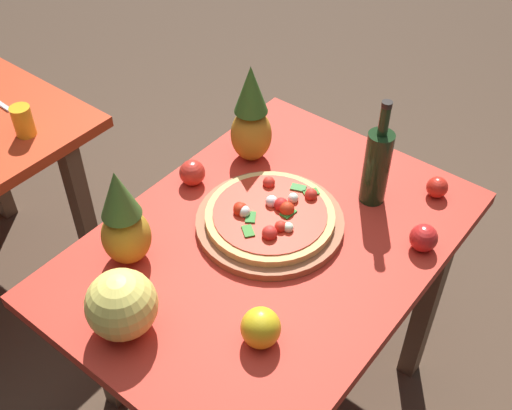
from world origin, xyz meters
The scene contains 13 objects.
ground_plane centered at (0.00, 0.00, 0.00)m, with size 10.00×10.00×0.00m, color #4C3828.
display_table centered at (0.00, 0.00, 0.64)m, with size 1.16×0.84×0.73m.
pizza_board centered at (0.05, 0.04, 0.74)m, with size 0.42×0.42×0.03m, color #975737.
pizza centered at (0.05, 0.03, 0.77)m, with size 0.37×0.37×0.06m.
wine_bottle centered at (0.33, -0.13, 0.86)m, with size 0.08×0.08×0.34m.
pineapple_left centered at (-0.28, 0.26, 0.87)m, with size 0.13×0.13×0.30m.
pineapple_right centered at (0.26, 0.27, 0.88)m, with size 0.13×0.13×0.33m.
melon centered at (-0.45, 0.10, 0.82)m, with size 0.17×0.17×0.17m, color #E9DB63.
bell_pepper centered at (-0.27, -0.18, 0.78)m, with size 0.10×0.10×0.11m, color yellow.
tomato_at_corner centered at (0.24, -0.34, 0.77)m, with size 0.08×0.08×0.08m, color red.
tomato_near_board centered at (0.05, 0.33, 0.77)m, with size 0.08×0.08×0.08m, color red.
tomato_by_bottle centered at (0.46, -0.28, 0.76)m, with size 0.06×0.06×0.06m, color red.
drinking_glass_juice centered at (-0.11, 0.94, 0.78)m, with size 0.07×0.07×0.11m, color #F3A522.
Camera 1 is at (-0.97, -0.72, 2.00)m, focal length 44.33 mm.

